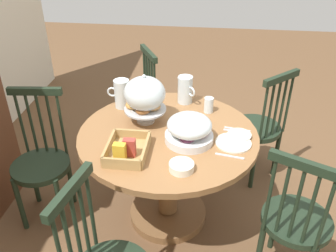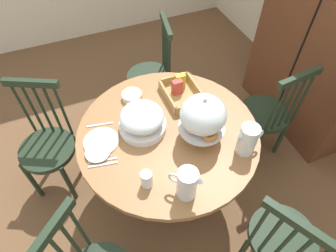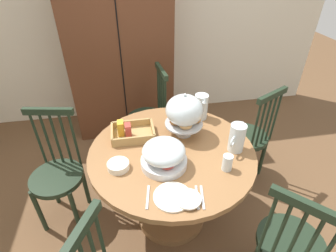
{
  "view_description": "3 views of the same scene",
  "coord_description": "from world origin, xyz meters",
  "px_view_note": "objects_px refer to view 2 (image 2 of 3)",
  "views": [
    {
      "loc": [
        -1.86,
        -0.25,
        2.0
      ],
      "look_at": [
        0.09,
        -0.01,
        0.79
      ],
      "focal_mm": 38.63,
      "sensor_mm": 36.0,
      "label": 1
    },
    {
      "loc": [
        1.16,
        -0.46,
        2.17
      ],
      "look_at": [
        0.09,
        -0.01,
        0.79
      ],
      "focal_mm": 30.91,
      "sensor_mm": 36.0,
      "label": 2
    },
    {
      "loc": [
        -0.19,
        -1.4,
        1.92
      ],
      "look_at": [
        0.09,
        0.14,
        0.84
      ],
      "focal_mm": 28.11,
      "sensor_mm": 36.0,
      "label": 3
    }
  ],
  "objects_px": {
    "windsor_chair_near_window": "(266,115)",
    "cereal_basket": "(181,91)",
    "windsor_chair_facing_door": "(48,147)",
    "pastry_stand_with_dome": "(203,116)",
    "windsor_chair_by_cabinet": "(152,76)",
    "windsor_chair_host_seat": "(281,240)",
    "drinking_glass": "(147,179)",
    "cereal_bowl": "(132,96)",
    "fruit_platter_covered": "(142,120)",
    "dining_table": "(168,151)",
    "orange_juice_pitcher": "(187,184)",
    "milk_pitcher": "(247,141)",
    "china_plate_small": "(98,152)",
    "china_plate_large": "(101,141)"
  },
  "relations": [
    {
      "from": "china_plate_large",
      "to": "cereal_bowl",
      "type": "xyz_separation_m",
      "value": [
        -0.29,
        0.29,
        0.02
      ]
    },
    {
      "from": "dining_table",
      "to": "milk_pitcher",
      "type": "xyz_separation_m",
      "value": [
        0.31,
        0.37,
        0.32
      ]
    },
    {
      "from": "pastry_stand_with_dome",
      "to": "cereal_bowl",
      "type": "xyz_separation_m",
      "value": [
        -0.49,
        -0.29,
        -0.17
      ]
    },
    {
      "from": "fruit_platter_covered",
      "to": "orange_juice_pitcher",
      "type": "height_order",
      "value": "orange_juice_pitcher"
    },
    {
      "from": "drinking_glass",
      "to": "china_plate_small",
      "type": "bearing_deg",
      "value": -146.22
    },
    {
      "from": "fruit_platter_covered",
      "to": "china_plate_large",
      "type": "height_order",
      "value": "fruit_platter_covered"
    },
    {
      "from": "dining_table",
      "to": "milk_pitcher",
      "type": "bearing_deg",
      "value": 49.81
    },
    {
      "from": "fruit_platter_covered",
      "to": "milk_pitcher",
      "type": "distance_m",
      "value": 0.64
    },
    {
      "from": "windsor_chair_near_window",
      "to": "windsor_chair_host_seat",
      "type": "bearing_deg",
      "value": -30.09
    },
    {
      "from": "drinking_glass",
      "to": "milk_pitcher",
      "type": "bearing_deg",
      "value": 89.48
    },
    {
      "from": "windsor_chair_by_cabinet",
      "to": "china_plate_large",
      "type": "height_order",
      "value": "windsor_chair_by_cabinet"
    },
    {
      "from": "pastry_stand_with_dome",
      "to": "cereal_bowl",
      "type": "distance_m",
      "value": 0.6
    },
    {
      "from": "orange_juice_pitcher",
      "to": "drinking_glass",
      "type": "height_order",
      "value": "orange_juice_pitcher"
    },
    {
      "from": "windsor_chair_host_seat",
      "to": "fruit_platter_covered",
      "type": "height_order",
      "value": "windsor_chair_host_seat"
    },
    {
      "from": "windsor_chair_facing_door",
      "to": "pastry_stand_with_dome",
      "type": "height_order",
      "value": "pastry_stand_with_dome"
    },
    {
      "from": "windsor_chair_by_cabinet",
      "to": "pastry_stand_with_dome",
      "type": "bearing_deg",
      "value": -1.59
    },
    {
      "from": "dining_table",
      "to": "windsor_chair_host_seat",
      "type": "xyz_separation_m",
      "value": [
        0.79,
        0.38,
        -0.07
      ]
    },
    {
      "from": "dining_table",
      "to": "orange_juice_pitcher",
      "type": "xyz_separation_m",
      "value": [
        0.44,
        -0.07,
        0.31
      ]
    },
    {
      "from": "dining_table",
      "to": "windsor_chair_by_cabinet",
      "type": "xyz_separation_m",
      "value": [
        -0.86,
        0.2,
        -0.07
      ]
    },
    {
      "from": "windsor_chair_by_cabinet",
      "to": "drinking_glass",
      "type": "height_order",
      "value": "windsor_chair_by_cabinet"
    },
    {
      "from": "pastry_stand_with_dome",
      "to": "drinking_glass",
      "type": "height_order",
      "value": "pastry_stand_with_dome"
    },
    {
      "from": "cereal_bowl",
      "to": "windsor_chair_facing_door",
      "type": "bearing_deg",
      "value": -93.65
    },
    {
      "from": "china_plate_small",
      "to": "dining_table",
      "type": "bearing_deg",
      "value": 90.41
    },
    {
      "from": "dining_table",
      "to": "cereal_basket",
      "type": "distance_m",
      "value": 0.43
    },
    {
      "from": "windsor_chair_facing_door",
      "to": "drinking_glass",
      "type": "height_order",
      "value": "windsor_chair_facing_door"
    },
    {
      "from": "windsor_chair_by_cabinet",
      "to": "cereal_basket",
      "type": "height_order",
      "value": "windsor_chair_by_cabinet"
    },
    {
      "from": "cereal_basket",
      "to": "cereal_bowl",
      "type": "height_order",
      "value": "cereal_basket"
    },
    {
      "from": "cereal_basket",
      "to": "orange_juice_pitcher",
      "type": "bearing_deg",
      "value": -22.02
    },
    {
      "from": "windsor_chair_near_window",
      "to": "pastry_stand_with_dome",
      "type": "xyz_separation_m",
      "value": [
        0.18,
        -0.71,
        0.48
      ]
    },
    {
      "from": "fruit_platter_covered",
      "to": "cereal_bowl",
      "type": "distance_m",
      "value": 0.3
    },
    {
      "from": "windsor_chair_host_seat",
      "to": "drinking_glass",
      "type": "relative_size",
      "value": 8.86
    },
    {
      "from": "fruit_platter_covered",
      "to": "dining_table",
      "type": "bearing_deg",
      "value": 60.4
    },
    {
      "from": "orange_juice_pitcher",
      "to": "windsor_chair_facing_door",
      "type": "bearing_deg",
      "value": -140.33
    },
    {
      "from": "china_plate_small",
      "to": "milk_pitcher",
      "type": "bearing_deg",
      "value": 69.45
    },
    {
      "from": "cereal_bowl",
      "to": "china_plate_large",
      "type": "bearing_deg",
      "value": -45.06
    },
    {
      "from": "pastry_stand_with_dome",
      "to": "orange_juice_pitcher",
      "type": "xyz_separation_m",
      "value": [
        0.31,
        -0.24,
        -0.1
      ]
    },
    {
      "from": "fruit_platter_covered",
      "to": "china_plate_large",
      "type": "xyz_separation_m",
      "value": [
        0.0,
        -0.27,
        -0.08
      ]
    },
    {
      "from": "dining_table",
      "to": "cereal_bowl",
      "type": "distance_m",
      "value": 0.46
    },
    {
      "from": "dining_table",
      "to": "pastry_stand_with_dome",
      "type": "bearing_deg",
      "value": 53.9
    },
    {
      "from": "windsor_chair_near_window",
      "to": "windsor_chair_by_cabinet",
      "type": "bearing_deg",
      "value": -139.38
    },
    {
      "from": "windsor_chair_by_cabinet",
      "to": "windsor_chair_facing_door",
      "type": "distance_m",
      "value": 1.07
    },
    {
      "from": "cereal_bowl",
      "to": "dining_table",
      "type": "bearing_deg",
      "value": 17.83
    },
    {
      "from": "windsor_chair_near_window",
      "to": "cereal_basket",
      "type": "bearing_deg",
      "value": -107.28
    },
    {
      "from": "dining_table",
      "to": "windsor_chair_facing_door",
      "type": "distance_m",
      "value": 0.88
    },
    {
      "from": "dining_table",
      "to": "windsor_chair_by_cabinet",
      "type": "relative_size",
      "value": 1.19
    },
    {
      "from": "milk_pitcher",
      "to": "cereal_basket",
      "type": "relative_size",
      "value": 0.66
    },
    {
      "from": "fruit_platter_covered",
      "to": "drinking_glass",
      "type": "relative_size",
      "value": 2.73
    },
    {
      "from": "orange_juice_pitcher",
      "to": "windsor_chair_by_cabinet",
      "type": "bearing_deg",
      "value": 168.23
    },
    {
      "from": "windsor_chair_host_seat",
      "to": "drinking_glass",
      "type": "bearing_deg",
      "value": -127.55
    },
    {
      "from": "dining_table",
      "to": "windsor_chair_by_cabinet",
      "type": "distance_m",
      "value": 0.88
    }
  ]
}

